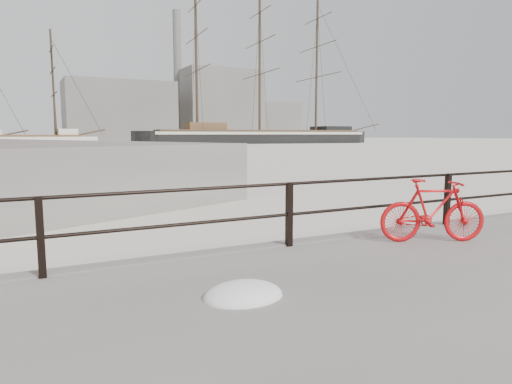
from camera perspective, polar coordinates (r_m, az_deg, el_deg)
name	(u,v)px	position (r m, az deg, el deg)	size (l,w,h in m)	color
ground	(439,242)	(9.63, 21.86, -5.81)	(400.00, 400.00, 0.00)	white
guardrail	(447,200)	(9.38, 22.79, -0.91)	(28.00, 0.10, 1.00)	black
bicycle	(433,210)	(7.89, 21.24, -2.17)	(1.71, 0.26, 1.03)	red
barque_black	(260,143)	(104.05, 0.45, 6.10)	(63.64, 20.83, 35.76)	black
schooner_mid	(14,148)	(76.97, -27.97, 4.85)	(25.48, 10.78, 18.64)	silver
industrial_west	(119,112)	(148.79, -16.70, 9.61)	(32.00, 18.00, 18.00)	gray
industrial_mid	(218,106)	(163.70, -4.72, 10.70)	(26.00, 20.00, 24.00)	gray
industrial_east	(269,121)	(177.89, 1.63, 8.83)	(20.00, 16.00, 14.00)	gray
smokestack	(178,76)	(164.88, -9.75, 14.08)	(2.80, 2.80, 44.00)	gray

